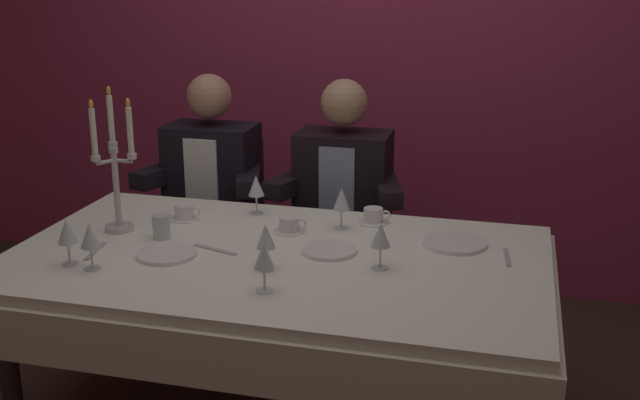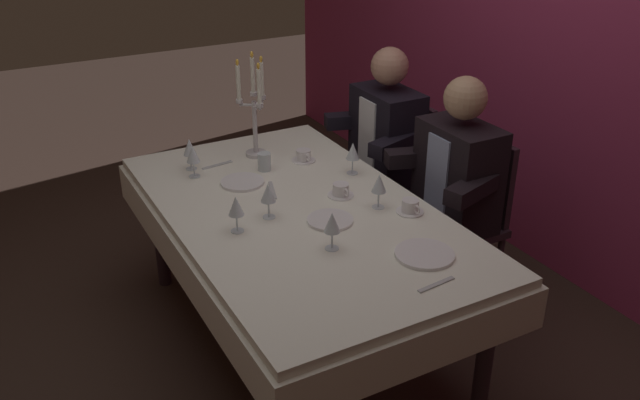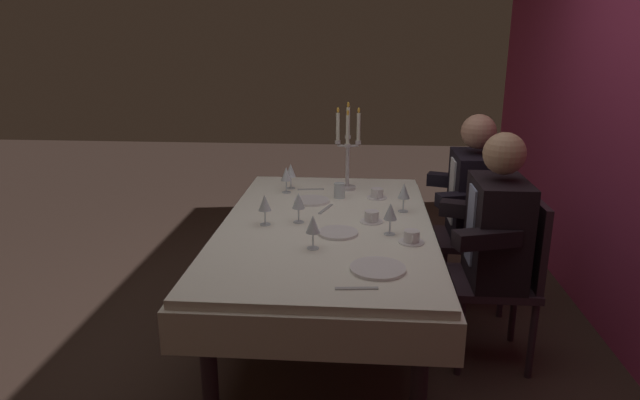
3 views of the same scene
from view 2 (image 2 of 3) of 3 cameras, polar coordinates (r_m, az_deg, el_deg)
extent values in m
plane|color=#392922|center=(3.46, -1.73, -11.73)|extent=(12.00, 12.00, 0.00)
cube|color=#9F2F57|center=(3.85, 21.20, 12.92)|extent=(6.00, 0.12, 2.70)
cube|color=white|center=(3.07, -1.91, -1.08)|extent=(1.90, 1.10, 0.04)
cube|color=white|center=(3.12, -1.88, -2.87)|extent=(1.94, 1.14, 0.18)
cylinder|color=#31212A|center=(3.80, -13.35, -2.36)|extent=(0.07, 0.07, 0.70)
cylinder|color=#31212A|center=(4.07, -1.72, 0.37)|extent=(0.07, 0.07, 0.70)
cylinder|color=#31212A|center=(2.91, 13.71, -12.35)|extent=(0.07, 0.07, 0.70)
cylinder|color=silver|center=(3.63, -5.37, 3.90)|extent=(0.11, 0.11, 0.02)
cylinder|color=silver|center=(3.58, -5.47, 6.12)|extent=(0.02, 0.02, 0.28)
cylinder|color=silver|center=(3.52, -5.60, 8.87)|extent=(0.04, 0.04, 0.02)
cylinder|color=white|center=(3.49, -5.67, 10.39)|extent=(0.02, 0.02, 0.17)
ellipsoid|color=yellow|center=(3.47, -5.75, 12.05)|extent=(0.02, 0.02, 0.03)
cylinder|color=silver|center=(3.51, -5.31, 7.78)|extent=(0.07, 0.01, 0.01)
cylinder|color=silver|center=(3.47, -5.07, 7.92)|extent=(0.04, 0.04, 0.02)
cylinder|color=white|center=(3.44, -5.14, 9.46)|extent=(0.02, 0.02, 0.17)
ellipsoid|color=yellow|center=(3.41, -5.21, 11.13)|extent=(0.02, 0.02, 0.03)
cylinder|color=silver|center=(3.57, -5.20, 8.11)|extent=(0.05, 0.07, 0.01)
cylinder|color=silver|center=(3.59, -4.85, 8.58)|extent=(0.04, 0.04, 0.02)
cylinder|color=white|center=(3.56, -4.91, 10.07)|extent=(0.02, 0.02, 0.17)
ellipsoid|color=yellow|center=(3.54, -4.98, 11.69)|extent=(0.02, 0.02, 0.03)
cylinder|color=silver|center=(3.55, -6.16, 7.94)|extent=(0.05, 0.07, 0.01)
cylinder|color=silver|center=(3.54, -6.79, 8.24)|extent=(0.04, 0.04, 0.02)
cylinder|color=white|center=(3.52, -6.87, 9.75)|extent=(0.02, 0.02, 0.17)
ellipsoid|color=yellow|center=(3.49, -6.97, 11.39)|extent=(0.02, 0.02, 0.03)
cylinder|color=white|center=(2.73, 8.76, -4.52)|extent=(0.24, 0.24, 0.01)
cylinder|color=white|center=(3.32, -6.52, 1.50)|extent=(0.21, 0.21, 0.01)
cylinder|color=white|center=(2.94, 0.85, -1.70)|extent=(0.20, 0.20, 0.01)
cylinder|color=silver|center=(2.99, -4.30, -1.42)|extent=(0.06, 0.06, 0.00)
cylinder|color=silver|center=(2.97, -4.32, -0.75)|extent=(0.01, 0.01, 0.07)
cone|color=silver|center=(2.94, -4.37, 0.64)|extent=(0.07, 0.07, 0.08)
cylinder|color=#E0D172|center=(2.95, -4.36, 0.21)|extent=(0.04, 0.04, 0.03)
cylinder|color=silver|center=(3.52, -10.73, 2.60)|extent=(0.06, 0.06, 0.00)
cylinder|color=silver|center=(3.50, -10.78, 3.19)|extent=(0.01, 0.01, 0.07)
cone|color=silver|center=(3.47, -10.89, 4.40)|extent=(0.07, 0.07, 0.08)
cylinder|color=silver|center=(2.89, -6.94, -2.59)|extent=(0.06, 0.06, 0.00)
cylinder|color=silver|center=(2.87, -6.98, -1.90)|extent=(0.01, 0.01, 0.07)
cone|color=silver|center=(2.84, -7.07, -0.47)|extent=(0.07, 0.07, 0.08)
cylinder|color=silver|center=(3.41, 2.72, 2.28)|extent=(0.06, 0.06, 0.00)
cylinder|color=silver|center=(3.39, 2.74, 2.89)|extent=(0.01, 0.01, 0.07)
cone|color=silver|center=(3.36, 2.76, 4.14)|extent=(0.07, 0.07, 0.08)
cylinder|color=silver|center=(3.43, -10.46, 1.98)|extent=(0.06, 0.06, 0.00)
cylinder|color=silver|center=(3.41, -10.51, 2.58)|extent=(0.01, 0.01, 0.07)
cone|color=silver|center=(3.38, -10.62, 3.82)|extent=(0.07, 0.07, 0.08)
cylinder|color=#E0D172|center=(3.39, -10.59, 3.44)|extent=(0.04, 0.04, 0.03)
cylinder|color=silver|center=(3.08, 4.90, -0.59)|extent=(0.06, 0.06, 0.00)
cylinder|color=silver|center=(3.06, 4.92, 0.07)|extent=(0.01, 0.01, 0.07)
cone|color=silver|center=(3.03, 4.98, 1.43)|extent=(0.07, 0.07, 0.08)
cylinder|color=#E0D172|center=(3.04, 4.96, 1.01)|extent=(0.04, 0.04, 0.03)
cylinder|color=silver|center=(2.74, 1.00, -4.07)|extent=(0.06, 0.06, 0.00)
cylinder|color=silver|center=(2.73, 1.01, -3.36)|extent=(0.01, 0.01, 0.07)
cone|color=silver|center=(2.69, 1.02, -1.87)|extent=(0.07, 0.07, 0.08)
cylinder|color=maroon|center=(2.70, 1.02, -2.33)|extent=(0.04, 0.04, 0.03)
cylinder|color=silver|center=(3.44, -4.69, 3.23)|extent=(0.07, 0.07, 0.09)
cylinder|color=white|center=(3.55, -1.39, 3.35)|extent=(0.12, 0.12, 0.01)
cylinder|color=white|center=(3.54, -1.40, 3.80)|extent=(0.08, 0.08, 0.05)
torus|color=white|center=(3.50, -1.02, 3.57)|extent=(0.04, 0.01, 0.04)
cylinder|color=white|center=(3.05, 7.55, -0.97)|extent=(0.12, 0.12, 0.01)
cylinder|color=white|center=(3.04, 7.58, -0.46)|extent=(0.08, 0.08, 0.05)
torus|color=white|center=(3.00, 8.14, -0.79)|extent=(0.04, 0.01, 0.04)
cylinder|color=white|center=(3.18, 1.75, 0.42)|extent=(0.12, 0.12, 0.01)
cylinder|color=white|center=(3.16, 1.75, 0.91)|extent=(0.08, 0.08, 0.05)
torus|color=white|center=(3.12, 2.22, 0.61)|extent=(0.04, 0.01, 0.04)
cube|color=#B7B7BC|center=(2.56, 9.73, -6.99)|extent=(0.03, 0.17, 0.01)
cube|color=#B7B7BC|center=(3.53, -8.61, 2.92)|extent=(0.04, 0.17, 0.01)
cube|color=#B7B7BC|center=(3.23, -4.00, 0.83)|extent=(0.19, 0.07, 0.01)
cylinder|color=#31212A|center=(4.21, 1.89, -0.83)|extent=(0.04, 0.04, 0.42)
cylinder|color=#31212A|center=(3.94, 4.54, -2.93)|extent=(0.04, 0.04, 0.42)
cylinder|color=#31212A|center=(4.38, 5.96, 0.21)|extent=(0.04, 0.04, 0.42)
cylinder|color=#31212A|center=(4.12, 8.75, -1.73)|extent=(0.04, 0.04, 0.42)
cube|color=#31212A|center=(4.06, 5.42, 1.60)|extent=(0.42, 0.42, 0.04)
cube|color=#31212A|center=(4.07, 7.80, 5.20)|extent=(0.38, 0.04, 0.44)
cube|color=black|center=(3.94, 5.60, 5.43)|extent=(0.42, 0.26, 0.54)
cube|color=white|center=(3.86, 3.94, 5.51)|extent=(0.16, 0.01, 0.40)
sphere|color=tan|center=(3.82, 5.87, 11.11)|extent=(0.21, 0.21, 0.21)
cube|color=black|center=(4.05, 2.70, 6.71)|extent=(0.19, 0.34, 0.08)
cube|color=black|center=(3.71, 6.22, 4.67)|extent=(0.19, 0.34, 0.08)
cylinder|color=#31212A|center=(3.74, 6.89, -4.79)|extent=(0.04, 0.04, 0.42)
cylinder|color=#31212A|center=(3.50, 10.28, -7.43)|extent=(0.04, 0.04, 0.42)
cylinder|color=#31212A|center=(3.93, 11.20, -3.43)|extent=(0.04, 0.04, 0.42)
cylinder|color=#31212A|center=(3.71, 14.69, -5.82)|extent=(0.04, 0.04, 0.42)
cube|color=#31212A|center=(3.60, 11.07, -2.20)|extent=(0.42, 0.42, 0.04)
cube|color=#31212A|center=(3.61, 13.75, 1.86)|extent=(0.38, 0.04, 0.44)
cube|color=black|center=(3.47, 11.48, 2.01)|extent=(0.42, 0.26, 0.54)
cube|color=#8E96B9|center=(3.38, 9.75, 2.03)|extent=(0.16, 0.01, 0.40)
sphere|color=tan|center=(3.33, 12.11, 8.36)|extent=(0.21, 0.21, 0.21)
cube|color=black|center=(3.56, 8.07, 3.58)|extent=(0.19, 0.34, 0.08)
cube|color=black|center=(3.25, 12.61, 0.89)|extent=(0.19, 0.34, 0.08)
camera|label=1|loc=(2.08, -63.16, 0.56)|focal=43.31mm
camera|label=3|loc=(1.50, 69.52, -8.85)|focal=31.16mm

